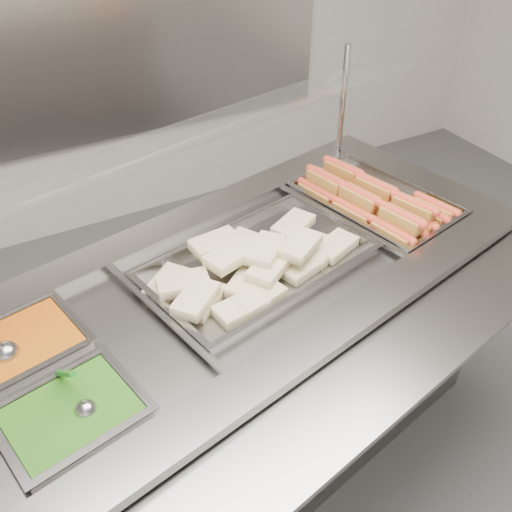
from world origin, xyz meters
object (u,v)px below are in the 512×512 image
steam_counter (245,368)px  serving_spoon (82,404)px  pan_hotdogs (374,208)px  pan_wraps (258,267)px  sneeze_guard (193,135)px  ladle (5,352)px

steam_counter → serving_spoon: size_ratio=11.66×
pan_hotdogs → pan_wraps: (-0.59, -0.13, 0.02)m
serving_spoon → steam_counter: bearing=26.1°
sneeze_guard → serving_spoon: 0.86m
serving_spoon → pan_wraps: bearing=25.0°
pan_wraps → ladle: 0.82m
steam_counter → ladle: size_ratio=10.48×
ladle → serving_spoon: 0.31m
steam_counter → ladle: bearing=-178.4°
pan_wraps → serving_spoon: size_ratio=4.34×
steam_counter → serving_spoon: bearing=-153.9°
pan_wraps → ladle: ladle is taller
pan_wraps → serving_spoon: serving_spoon is taller
sneeze_guard → pan_wraps: 0.49m
pan_hotdogs → ladle: size_ratio=3.17×
ladle → serving_spoon: (0.14, -0.28, 0.00)m
pan_wraps → pan_hotdogs: bearing=12.4°
serving_spoon → pan_hotdogs: bearing=19.3°
steam_counter → pan_wraps: bearing=12.4°
ladle → serving_spoon: bearing=-63.6°
sneeze_guard → pan_wraps: (0.11, -0.22, -0.42)m
ladle → pan_hotdogs: bearing=6.7°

